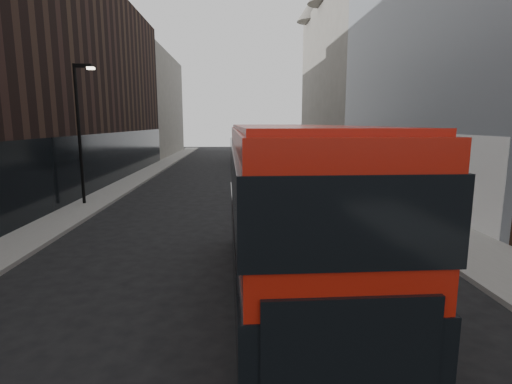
{
  "coord_description": "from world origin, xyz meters",
  "views": [
    {
      "loc": [
        -0.25,
        -2.76,
        4.28
      ],
      "look_at": [
        0.2,
        7.46,
        2.5
      ],
      "focal_mm": 28.0,
      "sensor_mm": 36.0,
      "label": 1
    }
  ],
  "objects": [
    {
      "name": "sidewalk_right",
      "position": [
        7.5,
        25.0,
        0.07
      ],
      "size": [
        3.0,
        80.0,
        0.15
      ],
      "primitive_type": "cube",
      "color": "slate",
      "rests_on": "ground"
    },
    {
      "name": "sidewalk_left",
      "position": [
        -8.0,
        25.0,
        0.07
      ],
      "size": [
        2.0,
        80.0,
        0.15
      ],
      "primitive_type": "cube",
      "color": "slate",
      "rests_on": "ground"
    },
    {
      "name": "building_modern_block",
      "position": [
        11.47,
        21.0,
        9.9
      ],
      "size": [
        5.03,
        22.0,
        20.0
      ],
      "color": "gray",
      "rests_on": "ground"
    },
    {
      "name": "building_victorian",
      "position": [
        11.38,
        44.0,
        9.66
      ],
      "size": [
        6.5,
        24.0,
        21.0
      ],
      "color": "slate",
      "rests_on": "ground"
    },
    {
      "name": "building_left_mid",
      "position": [
        -11.5,
        30.0,
        7.0
      ],
      "size": [
        5.0,
        24.0,
        14.0
      ],
      "primitive_type": "cube",
      "color": "black",
      "rests_on": "ground"
    },
    {
      "name": "building_left_far",
      "position": [
        -11.5,
        52.0,
        6.5
      ],
      "size": [
        5.0,
        20.0,
        13.0
      ],
      "primitive_type": "cube",
      "color": "slate",
      "rests_on": "ground"
    },
    {
      "name": "street_lamp",
      "position": [
        -8.22,
        18.0,
        4.18
      ],
      "size": [
        1.06,
        0.22,
        7.0
      ],
      "color": "black",
      "rests_on": "sidewalk_left"
    },
    {
      "name": "red_bus",
      "position": [
        0.83,
        6.38,
        2.34
      ],
      "size": [
        2.74,
        10.52,
        4.22
      ],
      "rotation": [
        0.0,
        0.0,
        0.03
      ],
      "color": "#9D1509",
      "rests_on": "ground"
    },
    {
      "name": "grey_bus",
      "position": [
        1.4,
        40.94,
        1.81
      ],
      "size": [
        3.84,
        10.66,
        3.38
      ],
      "rotation": [
        0.0,
        0.0,
        -0.13
      ],
      "color": "black",
      "rests_on": "ground"
    },
    {
      "name": "car_a",
      "position": [
        1.05,
        18.91,
        0.68
      ],
      "size": [
        1.85,
        4.09,
        1.36
      ],
      "primitive_type": "imported",
      "rotation": [
        0.0,
        0.0,
        0.06
      ],
      "color": "black",
      "rests_on": "ground"
    },
    {
      "name": "car_b",
      "position": [
        3.04,
        21.64,
        0.68
      ],
      "size": [
        1.75,
        4.22,
        1.36
      ],
      "primitive_type": "imported",
      "rotation": [
        0.0,
        0.0,
        -0.08
      ],
      "color": "#919499",
      "rests_on": "ground"
    },
    {
      "name": "car_c",
      "position": [
        3.69,
        27.77,
        0.63
      ],
      "size": [
        2.17,
        4.49,
        1.26
      ],
      "primitive_type": "imported",
      "rotation": [
        0.0,
        0.0,
        -0.1
      ],
      "color": "black",
      "rests_on": "ground"
    }
  ]
}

